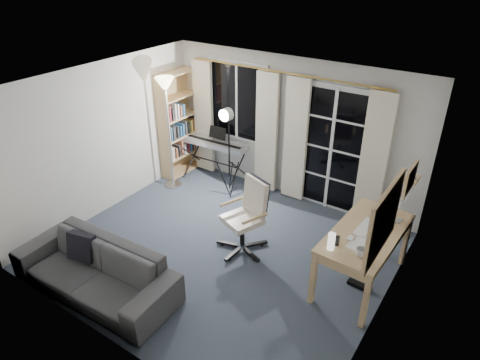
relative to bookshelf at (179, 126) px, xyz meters
The scene contains 17 objects.
floor 2.82m from the bookshelf, 36.79° to the right, with size 4.50×4.00×0.02m, color #323D49.
window 1.28m from the bookshelf, 19.64° to the left, with size 1.20×0.08×1.40m.
french_door 2.90m from the bookshelf, ahead, with size 1.32×0.09×2.11m.
curtains 2.02m from the bookshelf, ahead, with size 3.60×0.07×2.13m.
bookshelf is the anchor object (origin of this frame).
torchiere_lamp 0.91m from the bookshelf, 64.05° to the right, with size 0.41×0.41×2.01m.
keyboard_piano 0.79m from the bookshelf, ahead, with size 1.31×0.67×0.94m.
studio_light 1.36m from the bookshelf, 10.63° to the right, with size 0.32×0.33×1.63m.
office_chair 2.75m from the bookshelf, 28.27° to the right, with size 0.75×0.76×1.08m.
desk 4.17m from the bookshelf, 15.64° to the right, with size 0.81×1.52×0.79m.
monitor 4.26m from the bookshelf, ahead, with size 0.20×0.57×0.50m.
desk_clutter 4.17m from the bookshelf, 19.01° to the right, with size 0.49×0.90×1.01m.
mug 4.41m from the bookshelf, 21.55° to the right, with size 0.13×0.10×0.13m, color silver.
wall_mirror 4.80m from the bookshelf, 24.04° to the right, with size 0.04×0.94×0.74m.
framed_print 4.53m from the bookshelf, 13.43° to the right, with size 0.03×0.42×0.32m.
wall_shelf 4.35m from the bookshelf, ahead, with size 0.16×0.30×0.18m.
sofa 3.43m from the bookshelf, 67.48° to the right, with size 2.20×0.74×0.85m.
Camera 1 is at (2.98, -3.96, 3.86)m, focal length 32.00 mm.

